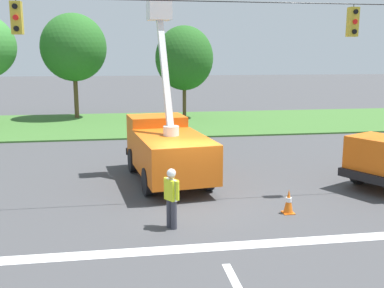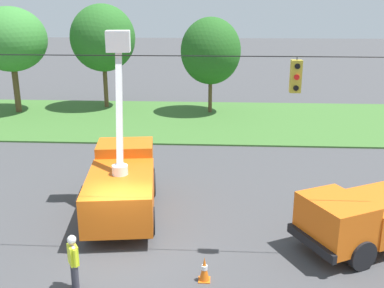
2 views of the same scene
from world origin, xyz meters
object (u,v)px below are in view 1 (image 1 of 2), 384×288
(tree_centre, at_px, (74,48))
(tree_east, at_px, (184,58))
(utility_truck_bucket_lift, at_px, (167,145))
(traffic_cone_mid_right, at_px, (289,201))
(road_worker, at_px, (172,195))

(tree_centre, bearing_deg, tree_east, -9.26)
(tree_centre, relative_size, utility_truck_bucket_lift, 1.14)
(tree_east, xyz_separation_m, traffic_cone_mid_right, (0.26, -21.96, -4.33))
(tree_east, distance_m, utility_truck_bucket_lift, 18.02)
(tree_east, bearing_deg, tree_centre, 170.74)
(utility_truck_bucket_lift, bearing_deg, tree_east, 79.76)
(tree_centre, xyz_separation_m, utility_truck_bucket_lift, (5.25, -18.80, -4.11))
(tree_east, height_order, utility_truck_bucket_lift, tree_east)
(tree_centre, relative_size, traffic_cone_mid_right, 10.27)
(tree_east, xyz_separation_m, utility_truck_bucket_lift, (-3.15, -17.43, -3.30))
(tree_east, xyz_separation_m, road_worker, (-3.53, -22.61, -3.72))
(tree_centre, distance_m, tree_east, 8.55)
(tree_centre, distance_m, road_worker, 24.88)
(tree_east, bearing_deg, utility_truck_bucket_lift, -100.24)
(utility_truck_bucket_lift, bearing_deg, traffic_cone_mid_right, -53.06)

